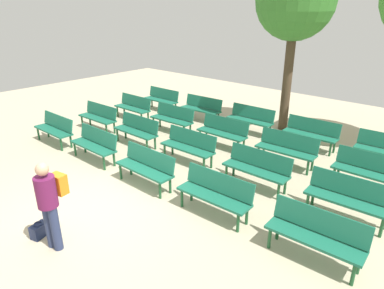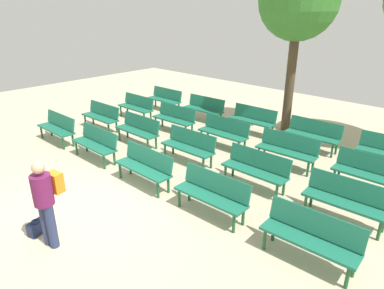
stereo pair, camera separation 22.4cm
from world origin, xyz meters
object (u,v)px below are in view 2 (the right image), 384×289
object	(u,v)px
bench_r0_c4	(311,235)
handbag	(37,228)
bench_r1_c4	(347,198)
bench_r1_c0	(102,115)
bench_r2_c0	(137,106)
tree_1	(299,2)
bench_r1_c3	(256,167)
bench_r2_c1	(175,117)
bench_r2_c4	(371,172)
bench_r3_c3	(313,133)
bench_r1_c1	(138,128)
bench_r3_c0	(165,98)
bench_r0_c2	(145,165)
visitor_with_backpack	(46,199)
bench_r2_c3	(287,148)
bench_r3_c1	(204,107)
bench_r0_c0	(58,126)
bench_r0_c3	(212,192)
bench_r3_c2	(253,118)
bench_r2_c2	(224,131)
bench_r0_c1	(96,142)
bench_r1_c2	(189,145)

from	to	relation	value
bench_r0_c4	handbag	xyz separation A→B (m)	(-4.03, -2.83, -0.37)
bench_r1_c4	bench_r1_c0	bearing A→B (deg)	178.26
bench_r2_c0	tree_1	xyz separation A→B (m)	(4.74, 2.74, 3.61)
bench_r2_c0	bench_r1_c3	bearing A→B (deg)	-13.37
bench_r2_c1	bench_r2_c4	bearing A→B (deg)	-0.67
bench_r3_c3	bench_r0_c4	bearing A→B (deg)	-66.34
bench_r1_c1	bench_r2_c0	distance (m)	2.63
bench_r1_c0	tree_1	xyz separation A→B (m)	(4.68, 4.31, 3.61)
bench_r3_c0	bench_r3_c3	distance (m)	6.27
bench_r0_c2	bench_r1_c0	bearing A→B (deg)	159.57
bench_r2_c4	visitor_with_backpack	world-z (taller)	visitor_with_backpack
bench_r2_c1	bench_r3_c0	bearing A→B (deg)	142.14
bench_r2_c3	bench_r1_c1	bearing A→B (deg)	-160.68
bench_r3_c3	bench_r3_c1	bearing A→B (deg)	-179.42
bench_r0_c0	bench_r1_c4	bearing A→B (deg)	11.73
bench_r0_c3	bench_r2_c4	xyz separation A→B (m)	(2.02, 3.17, 0.00)
bench_r0_c2	bench_r3_c0	distance (m)	6.36
bench_r1_c1	bench_r3_c3	distance (m)	5.25
bench_r1_c1	visitor_with_backpack	bearing A→B (deg)	-57.14
bench_r1_c4	bench_r2_c0	size ratio (longest dim) A/B	1.01
bench_r0_c4	bench_r3_c2	world-z (taller)	same
bench_r1_c0	bench_r0_c2	bearing A→B (deg)	-21.72
bench_r1_c0	handbag	xyz separation A→B (m)	(4.25, -4.18, -0.37)
bench_r2_c0	bench_r2_c2	world-z (taller)	same
bench_r1_c3	tree_1	distance (m)	5.70
bench_r0_c1	bench_r2_c2	size ratio (longest dim) A/B	1.00
bench_r2_c1	bench_r3_c1	xyz separation A→B (m)	(-0.08, 1.60, 0.00)
bench_r3_c2	tree_1	size ratio (longest dim) A/B	0.30
bench_r0_c2	handbag	world-z (taller)	bench_r0_c2
bench_r2_c0	bench_r3_c2	world-z (taller)	same
bench_r0_c0	bench_r3_c0	xyz separation A→B (m)	(-0.20, 4.72, 0.00)
bench_r0_c1	bench_r2_c1	bearing A→B (deg)	90.71
bench_r1_c3	visitor_with_backpack	distance (m)	4.54
bench_r2_c2	visitor_with_backpack	xyz separation A→B (m)	(0.65, -5.74, 0.43)
bench_r0_c2	bench_r1_c2	distance (m)	1.64
bench_r1_c2	bench_r0_c2	bearing A→B (deg)	-87.73
bench_r0_c0	bench_r2_c1	world-z (taller)	same
bench_r3_c1	bench_r1_c4	bearing A→B (deg)	-27.92
bench_r2_c4	tree_1	bearing A→B (deg)	143.03
bench_r2_c0	bench_r3_c3	bearing A→B (deg)	14.78
bench_r0_c4	bench_r3_c3	xyz separation A→B (m)	(-2.15, 4.65, 0.00)
bench_r1_c0	visitor_with_backpack	xyz separation A→B (m)	(4.74, -4.11, 0.43)
bench_r2_c0	handbag	world-z (taller)	bench_r2_c0
bench_r1_c4	bench_r2_c2	distance (m)	4.40
bench_r1_c0	tree_1	world-z (taller)	tree_1
bench_r0_c3	visitor_with_backpack	size ratio (longest dim) A/B	0.98
bench_r0_c1	tree_1	size ratio (longest dim) A/B	0.30
bench_r1_c1	handbag	size ratio (longest dim) A/B	4.48
bench_r1_c0	bench_r2_c4	distance (m)	8.40
bench_r0_c2	bench_r3_c1	xyz separation A→B (m)	(-2.27, 4.69, 0.00)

